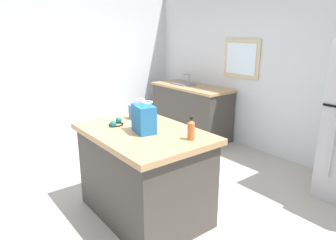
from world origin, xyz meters
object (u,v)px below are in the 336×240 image
at_px(bottle, 191,130).
at_px(ear_defenders, 116,123).
at_px(small_box, 135,112).
at_px(shopping_bag, 144,118).
at_px(kitchen_island, 144,173).

height_order(bottle, ear_defenders, bottle).
bearing_deg(ear_defenders, small_box, 106.79).
bearing_deg(ear_defenders, bottle, 20.91).
xyz_separation_m(small_box, bottle, (0.87, 0.02, 0.02)).
xyz_separation_m(shopping_bag, ear_defenders, (-0.37, -0.09, -0.11)).
bearing_deg(kitchen_island, small_box, 157.92).
relative_size(small_box, ear_defenders, 0.69).
distance_m(small_box, ear_defenders, 0.30).
distance_m(shopping_bag, ear_defenders, 0.39).
bearing_deg(bottle, ear_defenders, -159.09).
bearing_deg(ear_defenders, kitchen_island, 20.48).
distance_m(bottle, ear_defenders, 0.85).
xyz_separation_m(kitchen_island, bottle, (0.47, 0.18, 0.54)).
bearing_deg(bottle, shopping_bag, -153.89).
relative_size(shopping_bag, small_box, 2.09).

